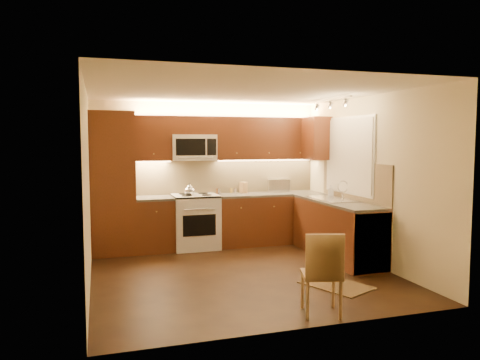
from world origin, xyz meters
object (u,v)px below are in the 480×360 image
object	(u,v)px
microwave	(193,147)
kettle	(190,189)
toaster_oven	(278,185)
sink	(333,195)
knife_block	(243,187)
soap_bottle	(331,191)
dining_chair	(321,272)
stove	(195,221)

from	to	relation	value
microwave	kettle	world-z (taller)	microwave
toaster_oven	sink	bearing A→B (deg)	-59.60
kettle	knife_block	distance (m)	1.07
toaster_oven	soap_bottle	xyz separation A→B (m)	(0.59, -0.91, -0.03)
knife_block	sink	bearing A→B (deg)	-63.12
sink	dining_chair	distance (m)	2.68
toaster_oven	knife_block	world-z (taller)	toaster_oven
sink	soap_bottle	xyz separation A→B (m)	(0.18, 0.41, 0.02)
microwave	toaster_oven	world-z (taller)	microwave
kettle	toaster_oven	xyz separation A→B (m)	(1.71, 0.28, -0.01)
sink	knife_block	xyz separation A→B (m)	(-1.08, 1.31, 0.02)
sink	microwave	bearing A→B (deg)	147.79
stove	toaster_oven	bearing A→B (deg)	6.93
sink	toaster_oven	size ratio (longest dim) A/B	2.16
knife_block	dining_chair	distance (m)	3.62
kettle	knife_block	size ratio (longest dim) A/B	1.06
soap_bottle	sink	bearing A→B (deg)	-96.49
stove	dining_chair	world-z (taller)	stove
soap_bottle	stove	bearing A→B (deg)	179.55
microwave	toaster_oven	xyz separation A→B (m)	(1.59, 0.06, -0.70)
sink	knife_block	world-z (taller)	knife_block
stove	dining_chair	size ratio (longest dim) A/B	1.03
stove	toaster_oven	xyz separation A→B (m)	(1.59, 0.19, 0.56)
dining_chair	kettle	bearing A→B (deg)	119.23
microwave	sink	bearing A→B (deg)	-32.21
sink	soap_bottle	world-z (taller)	soap_bottle
microwave	toaster_oven	bearing A→B (deg)	2.11
kettle	soap_bottle	world-z (taller)	kettle
sink	kettle	bearing A→B (deg)	153.86
sink	dining_chair	bearing A→B (deg)	-120.99
knife_block	soap_bottle	distance (m)	1.55
knife_block	dining_chair	world-z (taller)	knife_block
toaster_oven	soap_bottle	bearing A→B (deg)	-43.76
stove	sink	world-z (taller)	sink
sink	toaster_oven	xyz separation A→B (m)	(-0.41, 1.32, 0.04)
sink	toaster_oven	world-z (taller)	toaster_oven
stove	soap_bottle	bearing A→B (deg)	-18.15
microwave	kettle	xyz separation A→B (m)	(-0.11, -0.22, -0.70)
stove	sink	distance (m)	2.35
toaster_oven	soap_bottle	distance (m)	1.08
stove	kettle	world-z (taller)	kettle
toaster_oven	dining_chair	size ratio (longest dim) A/B	0.44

